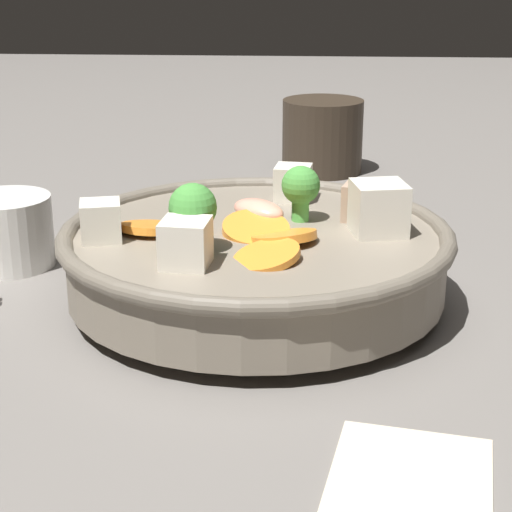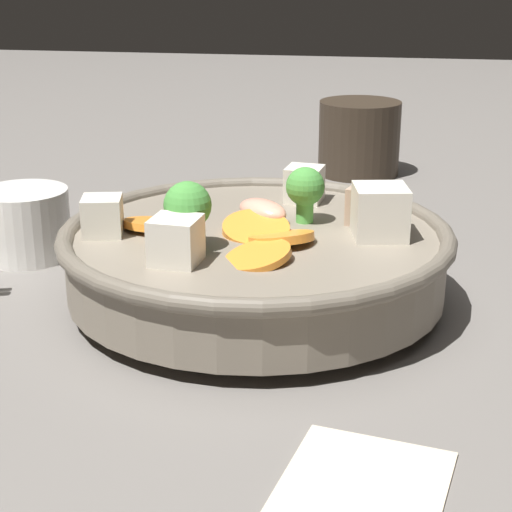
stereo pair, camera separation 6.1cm
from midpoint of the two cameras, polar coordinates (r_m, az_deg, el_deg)
The scene contains 5 objects.
ground_plane at distance 0.62m, azimuth 2.81°, elevation -3.14°, with size 3.00×3.00×0.00m, color slate.
stirfry_bowl at distance 0.60m, azimuth 2.90°, elevation 0.14°, with size 0.28×0.28×0.10m.
tea_cup at distance 0.72m, azimuth -12.84°, elevation 2.13°, with size 0.07×0.07×0.06m.
dark_mug at distance 0.98m, azimuth 8.68°, elevation 7.79°, with size 0.11×0.09×0.08m.
napkin at distance 0.42m, azimuth 11.08°, elevation -15.70°, with size 0.12×0.10×0.00m.
Camera 2 is at (-0.56, -0.10, 0.24)m, focal length 60.00 mm.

